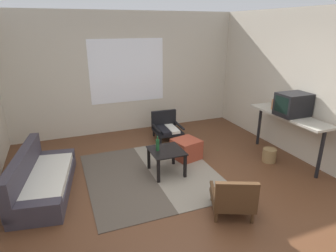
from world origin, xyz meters
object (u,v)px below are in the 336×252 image
object	(u,v)px
console_shelf	(289,119)
clay_vase	(277,104)
ottoman_orange	(186,149)
couch	(41,180)
wicker_basket	(269,155)
armchair_by_window	(166,126)
armchair_striped_foreground	(233,198)
crt_television	(293,104)
glass_bottle	(158,145)
coffee_table	(166,155)

from	to	relation	value
console_shelf	clay_vase	bearing A→B (deg)	90.00
ottoman_orange	couch	bearing A→B (deg)	-174.50
console_shelf	wicker_basket	xyz separation A→B (m)	(-0.33, 0.01, -0.66)
armchair_by_window	console_shelf	bearing A→B (deg)	-47.53
ottoman_orange	console_shelf	xyz separation A→B (m)	(1.71, -0.69, 0.60)
armchair_striped_foreground	wicker_basket	distance (m)	1.88
crt_television	glass_bottle	size ratio (longest dim) A/B	2.14
console_shelf	ottoman_orange	bearing A→B (deg)	157.89
couch	wicker_basket	world-z (taller)	couch
crt_television	armchair_by_window	bearing A→B (deg)	131.69
coffee_table	armchair_by_window	size ratio (longest dim) A/B	0.93
clay_vase	ottoman_orange	bearing A→B (deg)	168.17
ottoman_orange	console_shelf	world-z (taller)	console_shelf
armchair_by_window	armchair_striped_foreground	size ratio (longest dim) A/B	0.87
coffee_table	clay_vase	xyz separation A→B (m)	(2.26, 0.04, 0.64)
ottoman_orange	wicker_basket	size ratio (longest dim) A/B	1.82
crt_television	coffee_table	bearing A→B (deg)	171.29
armchair_by_window	wicker_basket	world-z (taller)	armchair_by_window
console_shelf	crt_television	size ratio (longest dim) A/B	3.04
armchair_by_window	wicker_basket	size ratio (longest dim) A/B	2.52
console_shelf	glass_bottle	world-z (taller)	console_shelf
armchair_by_window	console_shelf	size ratio (longest dim) A/B	0.38
armchair_by_window	clay_vase	bearing A→B (deg)	-41.71
console_shelf	crt_television	bearing A→B (deg)	-93.86
armchair_by_window	glass_bottle	distance (m)	1.67
armchair_by_window	wicker_basket	distance (m)	2.26
console_shelf	clay_vase	xyz separation A→B (m)	(-0.00, 0.34, 0.20)
console_shelf	clay_vase	distance (m)	0.39
armchair_striped_foreground	wicker_basket	world-z (taller)	armchair_striped_foreground
armchair_striped_foreground	couch	bearing A→B (deg)	147.06
armchair_striped_foreground	ottoman_orange	xyz separation A→B (m)	(0.15, 1.78, -0.08)
coffee_table	ottoman_orange	world-z (taller)	coffee_table
couch	ottoman_orange	xyz separation A→B (m)	(2.52, 0.24, -0.01)
coffee_table	armchair_striped_foreground	xyz separation A→B (m)	(0.40, -1.38, -0.08)
ottoman_orange	wicker_basket	world-z (taller)	ottoman_orange
ottoman_orange	console_shelf	size ratio (longest dim) A/B	0.28
glass_bottle	clay_vase	bearing A→B (deg)	-0.23
crt_television	ottoman_orange	bearing A→B (deg)	156.51
armchair_striped_foreground	console_shelf	xyz separation A→B (m)	(1.86, 1.08, 0.52)
armchair_by_window	ottoman_orange	world-z (taller)	armchair_by_window
clay_vase	glass_bottle	xyz separation A→B (m)	(-2.40, 0.01, -0.45)
armchair_striped_foreground	console_shelf	distance (m)	2.22
glass_bottle	wicker_basket	xyz separation A→B (m)	(2.07, -0.34, -0.41)
coffee_table	glass_bottle	distance (m)	0.24
couch	console_shelf	size ratio (longest dim) A/B	1.11
clay_vase	glass_bottle	world-z (taller)	clay_vase
coffee_table	clay_vase	distance (m)	2.35
glass_bottle	armchair_striped_foreground	bearing A→B (deg)	-69.21
armchair_striped_foreground	clay_vase	distance (m)	2.45
coffee_table	console_shelf	world-z (taller)	console_shelf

